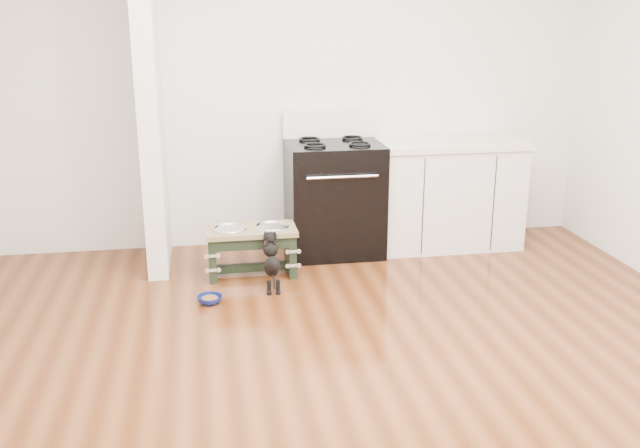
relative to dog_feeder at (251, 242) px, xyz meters
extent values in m
plane|color=#4B220D|center=(0.47, -1.71, -0.27)|extent=(5.00, 5.00, 0.00)
plane|color=silver|center=(0.47, 0.79, 1.08)|extent=(5.00, 0.00, 5.00)
cube|color=silver|center=(-0.70, 0.39, 1.08)|extent=(0.15, 0.80, 2.70)
cube|color=black|center=(0.72, 0.44, 0.19)|extent=(0.76, 0.65, 0.92)
cube|color=black|center=(0.72, 0.13, 0.13)|extent=(0.58, 0.02, 0.50)
cylinder|color=silver|center=(0.72, 0.09, 0.45)|extent=(0.56, 0.02, 0.02)
cube|color=white|center=(0.72, 0.72, 0.76)|extent=(0.76, 0.08, 0.22)
torus|color=black|center=(0.54, 0.30, 0.67)|extent=(0.18, 0.18, 0.02)
torus|color=black|center=(0.90, 0.30, 0.67)|extent=(0.18, 0.18, 0.02)
torus|color=black|center=(0.54, 0.58, 0.67)|extent=(0.18, 0.18, 0.02)
torus|color=black|center=(0.90, 0.58, 0.67)|extent=(0.18, 0.18, 0.02)
cube|color=silver|center=(1.70, 0.47, 0.16)|extent=(1.20, 0.60, 0.86)
cube|color=beige|center=(1.70, 0.47, 0.62)|extent=(1.24, 0.64, 0.05)
cube|color=black|center=(1.70, 0.21, -0.22)|extent=(1.20, 0.06, 0.10)
cube|color=black|center=(-0.30, 0.01, -0.10)|extent=(0.06, 0.33, 0.34)
cube|color=black|center=(0.30, 0.01, -0.10)|extent=(0.06, 0.33, 0.34)
cube|color=black|center=(0.00, -0.14, 0.03)|extent=(0.54, 0.03, 0.08)
cube|color=black|center=(0.00, 0.01, -0.21)|extent=(0.54, 0.06, 0.06)
cube|color=brown|center=(0.00, 0.01, 0.09)|extent=(0.68, 0.36, 0.04)
cylinder|color=silver|center=(-0.16, 0.01, 0.09)|extent=(0.23, 0.23, 0.04)
cylinder|color=silver|center=(0.16, 0.01, 0.09)|extent=(0.23, 0.23, 0.04)
torus|color=silver|center=(-0.16, 0.01, 0.11)|extent=(0.27, 0.27, 0.02)
torus|color=silver|center=(0.16, 0.01, 0.11)|extent=(0.27, 0.27, 0.02)
cylinder|color=black|center=(0.09, -0.41, -0.21)|extent=(0.03, 0.03, 0.10)
cylinder|color=black|center=(0.15, -0.41, -0.21)|extent=(0.03, 0.03, 0.10)
sphere|color=black|center=(0.09, -0.42, -0.26)|extent=(0.04, 0.04, 0.04)
sphere|color=black|center=(0.15, -0.42, -0.26)|extent=(0.04, 0.04, 0.04)
ellipsoid|color=black|center=(0.12, -0.35, -0.08)|extent=(0.12, 0.28, 0.25)
sphere|color=black|center=(0.12, -0.26, 0.02)|extent=(0.11, 0.11, 0.11)
sphere|color=black|center=(0.12, -0.23, 0.09)|extent=(0.10, 0.10, 0.10)
sphere|color=black|center=(0.09, -0.16, 0.09)|extent=(0.03, 0.03, 0.03)
sphere|color=black|center=(0.15, -0.16, 0.09)|extent=(0.03, 0.03, 0.03)
cylinder|color=black|center=(0.12, -0.46, -0.16)|extent=(0.02, 0.08, 0.09)
torus|color=#CA3B6B|center=(0.12, -0.24, 0.06)|extent=(0.09, 0.06, 0.08)
imported|color=navy|center=(-0.33, -0.51, -0.24)|extent=(0.20, 0.20, 0.05)
cylinder|color=#563A18|center=(-0.33, -0.51, -0.24)|extent=(0.11, 0.11, 0.02)
camera|label=1|loc=(-0.34, -5.14, 1.70)|focal=40.00mm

